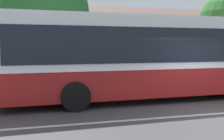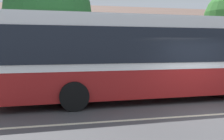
% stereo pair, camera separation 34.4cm
% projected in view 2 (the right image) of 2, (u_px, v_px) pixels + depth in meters
% --- Properties ---
extents(ground_plane, '(300.00, 300.00, 0.00)m').
position_uv_depth(ground_plane, '(221.00, 114.00, 8.99)').
color(ground_plane, '#424244').
extents(sidewalk_far, '(60.00, 3.00, 0.15)m').
position_uv_depth(sidewalk_far, '(151.00, 86.00, 14.79)').
color(sidewalk_far, '#ADAAA3').
rests_on(sidewalk_far, ground).
extents(lane_divider_stripe, '(60.00, 0.16, 0.01)m').
position_uv_depth(lane_divider_stripe, '(221.00, 114.00, 8.99)').
color(lane_divider_stripe, beige).
rests_on(lane_divider_stripe, ground).
extents(community_building, '(28.37, 8.66, 6.24)m').
position_uv_depth(community_building, '(79.00, 49.00, 21.05)').
color(community_building, tan).
rests_on(community_building, ground).
extents(transit_bus, '(12.54, 3.00, 3.32)m').
position_uv_depth(transit_bus, '(154.00, 56.00, 11.38)').
color(transit_bus, maroon).
rests_on(transit_bus, ground).
extents(bench_down_street, '(1.86, 0.51, 0.94)m').
position_uv_depth(bench_down_street, '(66.00, 80.00, 13.42)').
color(bench_down_street, brown).
rests_on(bench_down_street, sidewalk_far).
extents(street_tree_secondary, '(4.47, 4.47, 6.07)m').
position_uv_depth(street_tree_secondary, '(48.00, 14.00, 14.33)').
color(street_tree_secondary, '#4C3828').
rests_on(street_tree_secondary, ground).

